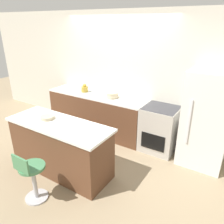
{
  "coord_description": "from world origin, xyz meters",
  "views": [
    {
      "loc": [
        2.39,
        -3.35,
        2.37
      ],
      "look_at": [
        0.54,
        -0.43,
        0.93
      ],
      "focal_mm": 35.0,
      "sensor_mm": 36.0,
      "label": 1
    }
  ],
  "objects_px": {
    "stool_chair": "(32,177)",
    "mixing_bowl": "(112,95)",
    "refrigerator": "(206,120)",
    "oven_range": "(159,129)",
    "kettle": "(85,89)"
  },
  "relations": [
    {
      "from": "stool_chair",
      "to": "kettle",
      "type": "bearing_deg",
      "value": 110.63
    },
    {
      "from": "refrigerator",
      "to": "kettle",
      "type": "xyz_separation_m",
      "value": [
        -2.62,
        0.01,
        0.13
      ]
    },
    {
      "from": "mixing_bowl",
      "to": "refrigerator",
      "type": "bearing_deg",
      "value": -0.39
    },
    {
      "from": "oven_range",
      "to": "stool_chair",
      "type": "bearing_deg",
      "value": -113.97
    },
    {
      "from": "stool_chair",
      "to": "mixing_bowl",
      "type": "height_order",
      "value": "mixing_bowl"
    },
    {
      "from": "stool_chair",
      "to": "mixing_bowl",
      "type": "bearing_deg",
      "value": 92.42
    },
    {
      "from": "oven_range",
      "to": "refrigerator",
      "type": "distance_m",
      "value": 0.89
    },
    {
      "from": "stool_chair",
      "to": "kettle",
      "type": "height_order",
      "value": "kettle"
    },
    {
      "from": "refrigerator",
      "to": "oven_range",
      "type": "bearing_deg",
      "value": 179.25
    },
    {
      "from": "oven_range",
      "to": "mixing_bowl",
      "type": "bearing_deg",
      "value": 179.87
    },
    {
      "from": "oven_range",
      "to": "refrigerator",
      "type": "relative_size",
      "value": 0.53
    },
    {
      "from": "oven_range",
      "to": "kettle",
      "type": "bearing_deg",
      "value": 179.92
    },
    {
      "from": "stool_chair",
      "to": "mixing_bowl",
      "type": "xyz_separation_m",
      "value": [
        -0.09,
        2.22,
        0.55
      ]
    },
    {
      "from": "refrigerator",
      "to": "stool_chair",
      "type": "height_order",
      "value": "refrigerator"
    },
    {
      "from": "oven_range",
      "to": "refrigerator",
      "type": "xyz_separation_m",
      "value": [
        0.8,
        -0.01,
        0.39
      ]
    }
  ]
}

